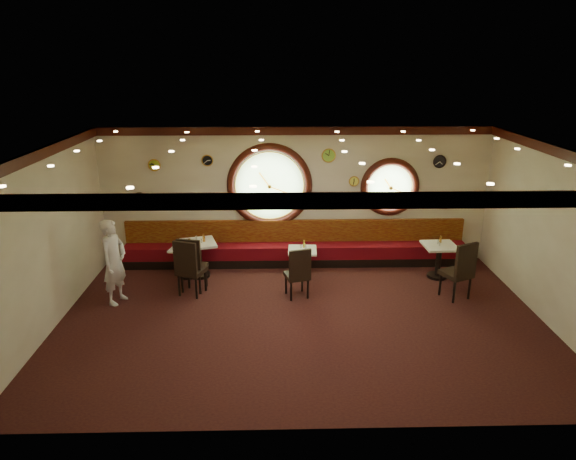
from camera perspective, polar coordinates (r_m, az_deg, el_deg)
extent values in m
cube|color=black|center=(9.77, 1.48, -9.88)|extent=(9.00, 6.00, 0.00)
cube|color=gold|center=(8.71, 1.66, 8.97)|extent=(9.00, 6.00, 0.02)
cube|color=beige|center=(11.98, 0.83, 3.82)|extent=(9.00, 0.02, 3.20)
cube|color=beige|center=(6.37, 2.97, -10.08)|extent=(9.00, 0.02, 3.20)
cube|color=beige|center=(9.95, -25.28, -1.12)|extent=(0.02, 6.00, 3.20)
cube|color=beige|center=(10.37, 27.26, -0.68)|extent=(0.02, 6.00, 3.20)
cube|color=#340F09|center=(11.63, 0.87, 10.97)|extent=(9.00, 0.10, 0.18)
cube|color=#340F09|center=(5.85, 3.18, 3.25)|extent=(9.00, 0.10, 0.18)
cube|color=#340F09|center=(9.58, -26.24, 7.42)|extent=(0.10, 6.00, 0.18)
cube|color=#340F09|center=(10.00, 28.28, 7.52)|extent=(0.10, 6.00, 0.18)
cube|color=black|center=(12.18, 0.85, -3.35)|extent=(8.00, 0.55, 0.20)
cube|color=#5E0811|center=(12.09, 0.85, -2.25)|extent=(8.00, 0.55, 0.30)
cube|color=#5E0E07|center=(12.17, 0.82, -0.12)|extent=(8.00, 0.10, 0.55)
cylinder|color=#99CD7B|center=(11.90, -2.06, 4.96)|extent=(1.66, 0.02, 1.66)
torus|color=#340F09|center=(11.89, -2.06, 4.94)|extent=(1.98, 0.18, 1.98)
torus|color=gold|center=(11.86, -2.06, 4.91)|extent=(1.61, 0.03, 1.61)
cylinder|color=#99CD7B|center=(12.21, 11.24, 4.72)|extent=(1.10, 0.02, 1.10)
torus|color=#340F09|center=(12.19, 11.26, 4.70)|extent=(1.38, 0.18, 1.38)
torus|color=gold|center=(12.17, 11.29, 4.67)|extent=(1.09, 0.03, 1.09)
cylinder|color=#9DB524|center=(12.07, -14.62, 7.00)|extent=(0.26, 0.03, 0.26)
cylinder|color=black|center=(11.84, -8.95, 7.64)|extent=(0.24, 0.03, 0.24)
cylinder|color=#FBF953|center=(11.98, 7.34, 5.40)|extent=(0.22, 0.03, 0.22)
cylinder|color=red|center=(12.35, -16.13, 3.29)|extent=(0.32, 0.03, 0.32)
cylinder|color=gold|center=(12.10, -10.14, 3.19)|extent=(0.36, 0.03, 0.36)
cylinder|color=white|center=(12.62, 17.18, 3.05)|extent=(0.34, 0.03, 0.34)
cylinder|color=#92D342|center=(11.79, 4.54, 8.25)|extent=(0.30, 0.03, 0.30)
cylinder|color=black|center=(12.34, 16.49, 7.31)|extent=(0.28, 0.03, 0.28)
cylinder|color=black|center=(11.75, -11.03, -4.97)|extent=(0.40, 0.40, 0.05)
cylinder|color=black|center=(11.62, -11.13, -3.52)|extent=(0.11, 0.11, 0.64)
cube|color=white|center=(11.50, -11.23, -1.98)|extent=(0.76, 0.76, 0.05)
cylinder|color=black|center=(11.72, -9.76, -4.91)|extent=(0.46, 0.46, 0.06)
cylinder|color=black|center=(11.58, -9.85, -3.24)|extent=(0.13, 0.13, 0.74)
cube|color=white|center=(11.45, -9.96, -1.45)|extent=(0.91, 0.91, 0.05)
cylinder|color=black|center=(11.47, 1.58, -5.21)|extent=(0.39, 0.39, 0.05)
cylinder|color=black|center=(11.35, 1.60, -3.79)|extent=(0.11, 0.11, 0.61)
cube|color=white|center=(11.23, 1.61, -2.27)|extent=(0.64, 0.64, 0.04)
cylinder|color=black|center=(11.98, 16.21, -4.90)|extent=(0.44, 0.44, 0.06)
cylinder|color=black|center=(11.85, 16.36, -3.36)|extent=(0.12, 0.12, 0.70)
cube|color=white|center=(11.72, 16.52, -1.71)|extent=(0.72, 0.72, 0.05)
cube|color=black|center=(10.92, -10.45, -4.12)|extent=(0.59, 0.59, 0.09)
cube|color=black|center=(10.60, -10.98, -2.73)|extent=(0.50, 0.17, 0.65)
cube|color=black|center=(10.74, -10.65, -4.48)|extent=(0.65, 0.65, 0.09)
cube|color=black|center=(10.42, -11.36, -3.03)|extent=(0.50, 0.24, 0.66)
cube|color=black|center=(10.46, 0.99, -5.10)|extent=(0.56, 0.56, 0.08)
cube|color=black|center=(10.16, 1.35, -3.79)|extent=(0.45, 0.18, 0.59)
cube|color=black|center=(10.93, 18.17, -4.64)|extent=(0.68, 0.68, 0.09)
cube|color=black|center=(10.65, 19.20, -3.17)|extent=(0.49, 0.28, 0.67)
cylinder|color=silver|center=(11.56, -11.50, -1.51)|extent=(0.04, 0.04, 0.10)
cylinder|color=silver|center=(11.52, -10.15, -0.91)|extent=(0.04, 0.04, 0.11)
cylinder|color=silver|center=(11.27, 1.44, -1.84)|extent=(0.03, 0.03, 0.09)
cylinder|color=silver|center=(11.74, 16.34, -1.29)|extent=(0.03, 0.03, 0.09)
cylinder|color=silver|center=(11.43, -11.00, -1.73)|extent=(0.03, 0.03, 0.09)
cylinder|color=silver|center=(11.36, -9.60, -1.21)|extent=(0.03, 0.03, 0.09)
cylinder|color=silver|center=(11.16, 1.96, -1.99)|extent=(0.04, 0.04, 0.11)
cylinder|color=silver|center=(11.63, 16.49, -1.48)|extent=(0.03, 0.03, 0.09)
cylinder|color=gold|center=(11.47, -10.90, -1.41)|extent=(0.06, 0.06, 0.18)
cylinder|color=orange|center=(11.42, -9.34, -0.86)|extent=(0.06, 0.06, 0.18)
cylinder|color=gold|center=(11.31, 1.81, -1.53)|extent=(0.06, 0.06, 0.18)
cylinder|color=#C5822E|center=(11.81, 16.58, -1.00)|extent=(0.05, 0.05, 0.17)
imported|color=white|center=(10.62, -18.75, -3.36)|extent=(0.59, 0.73, 1.72)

